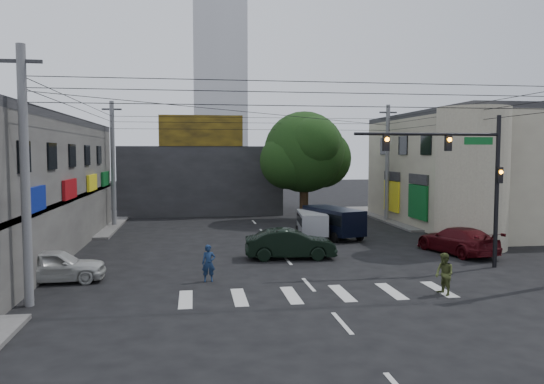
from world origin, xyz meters
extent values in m
plane|color=black|center=(0.00, 0.00, 0.00)|extent=(160.00, 160.00, 0.00)
cube|color=#514F4C|center=(-18.00, 18.00, 0.07)|extent=(16.00, 16.00, 0.15)
cube|color=#514F4C|center=(18.00, 18.00, 0.07)|extent=(16.00, 16.00, 0.15)
cube|color=gray|center=(18.00, 13.00, 4.00)|extent=(14.00, 18.00, 8.00)
cylinder|color=gray|center=(11.00, 4.00, 4.00)|extent=(4.00, 4.00, 8.00)
cube|color=#232326|center=(-4.00, 26.00, 3.00)|extent=(14.00, 10.00, 6.00)
cube|color=olive|center=(-4.00, 21.10, 7.30)|extent=(7.00, 0.30, 2.60)
cube|color=silver|center=(0.00, 70.00, 22.00)|extent=(9.00, 9.00, 44.00)
cylinder|color=black|center=(4.00, 17.00, 2.20)|extent=(0.70, 0.70, 4.40)
sphere|color=black|center=(4.00, 17.00, 5.50)|extent=(6.40, 6.40, 6.40)
cylinder|color=black|center=(9.50, -1.00, 3.60)|extent=(0.20, 0.20, 7.20)
cylinder|color=black|center=(6.00, -1.00, 6.30)|extent=(7.00, 0.14, 0.14)
cube|color=black|center=(7.00, -1.00, 5.90)|extent=(0.28, 0.22, 0.75)
cube|color=black|center=(4.00, -1.00, 5.90)|extent=(0.28, 0.22, 0.75)
sphere|color=orange|center=(7.00, -1.14, 6.05)|extent=(0.20, 0.20, 0.20)
sphere|color=orange|center=(4.00, -1.14, 6.05)|extent=(0.20, 0.20, 0.20)
cube|color=#0C5420|center=(8.50, -1.00, 6.00)|extent=(1.40, 0.06, 0.35)
cylinder|color=#59595B|center=(-10.50, -4.50, 4.60)|extent=(0.32, 0.32, 9.20)
cylinder|color=#59595B|center=(-10.50, 16.00, 4.60)|extent=(0.32, 0.32, 9.20)
cylinder|color=#59595B|center=(10.50, 16.00, 4.60)|extent=(0.32, 0.32, 9.20)
imported|color=black|center=(0.23, 2.45, 0.76)|extent=(2.26, 4.85, 1.53)
imported|color=#B1B2AD|center=(-10.50, -1.00, 0.71)|extent=(2.14, 4.35, 1.42)
imported|color=#3F090E|center=(9.37, 2.42, 0.73)|extent=(4.35, 5.98, 1.46)
imported|color=#142646|center=(-4.07, -1.83, 0.78)|extent=(0.58, 0.39, 1.57)
imported|color=#3D4620|center=(4.81, -5.30, 0.81)|extent=(1.03, 0.93, 1.62)
camera|label=1|loc=(-4.65, -24.09, 5.45)|focal=35.00mm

